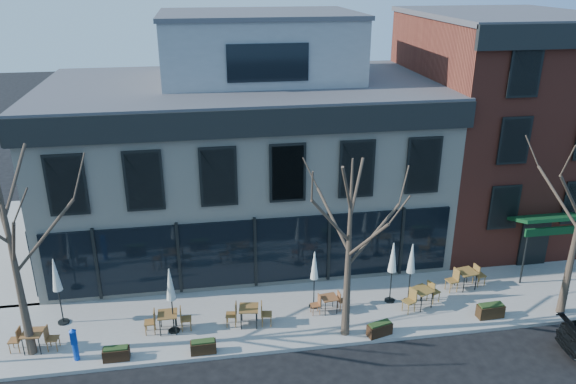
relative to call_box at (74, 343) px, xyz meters
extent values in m
plane|color=black|center=(6.83, 3.87, -0.85)|extent=(120.00, 120.00, 0.00)
cube|color=gray|center=(10.08, 1.72, -0.77)|extent=(33.50, 4.70, 0.15)
cube|color=gray|center=(-4.42, 9.87, -0.77)|extent=(4.50, 12.00, 0.15)
cube|color=beige|center=(6.83, 8.87, 3.15)|extent=(18.00, 10.00, 8.00)
cube|color=#47474C|center=(6.83, 8.87, 7.20)|extent=(18.30, 10.30, 0.30)
cube|color=black|center=(6.83, 3.75, 6.70)|extent=(18.30, 0.25, 1.10)
cube|color=black|center=(-2.29, 8.87, 6.70)|extent=(0.25, 10.30, 1.10)
cube|color=black|center=(6.83, 3.81, 1.05)|extent=(17.20, 0.12, 3.00)
cube|color=black|center=(-2.23, 7.87, 1.05)|extent=(0.12, 7.50, 3.00)
cube|color=gray|center=(7.83, 9.87, 8.75)|extent=(9.00, 6.50, 3.00)
cube|color=brown|center=(19.83, 8.87, 4.65)|extent=(8.00, 10.00, 11.00)
cube|color=#47474C|center=(19.83, 8.87, 10.20)|extent=(8.20, 10.20, 0.25)
cube|color=black|center=(19.83, 3.75, 9.75)|extent=(8.20, 0.25, 1.00)
cube|color=#0C3618|center=(19.83, 3.02, 2.05)|extent=(3.20, 1.66, 0.67)
cube|color=black|center=(19.83, 3.82, 0.40)|extent=(1.40, 0.10, 2.50)
cone|color=#382B21|center=(-1.67, 0.67, 3.26)|extent=(0.34, 0.34, 7.92)
cylinder|color=#382B21|center=(-0.60, 0.86, 3.83)|extent=(2.23, 0.50, 2.48)
cylinder|color=#382B21|center=(-2.12, 1.64, 4.29)|extent=(1.03, 2.05, 2.14)
cylinder|color=#382B21|center=(-1.22, -0.29, 4.20)|extent=(1.03, 2.04, 2.28)
cone|color=#382B21|center=(9.83, -0.03, 2.82)|extent=(0.34, 0.34, 7.04)
cylinder|color=#382B21|center=(10.78, 0.14, 3.33)|extent=(2.00, 0.46, 2.21)
cylinder|color=#382B21|center=(9.43, 0.83, 3.74)|extent=(0.93, 1.84, 1.91)
cylinder|color=#382B21|center=(9.08, -0.30, 4.19)|extent=(1.61, 0.68, 1.97)
cylinder|color=#382B21|center=(10.23, -0.89, 3.66)|extent=(0.93, 1.83, 2.03)
cylinder|color=#382B21|center=(18.41, 0.88, 4.02)|extent=(0.98, 1.94, 2.03)
cylinder|color=#382B21|center=(18.04, -0.32, 4.50)|extent=(1.71, 0.71, 2.09)
cylinder|color=#0D39AB|center=(0.00, 0.00, -0.35)|extent=(0.20, 0.20, 0.70)
cube|color=#0D39AB|center=(0.00, 0.00, 0.26)|extent=(0.25, 0.22, 0.50)
cone|color=#0D39AB|center=(0.00, 0.00, 0.56)|extent=(0.26, 0.26, 0.12)
cube|color=brown|center=(-1.60, 0.81, 0.05)|extent=(0.78, 0.78, 0.04)
cylinder|color=black|center=(-1.91, 0.55, -0.33)|extent=(0.04, 0.04, 0.74)
cylinder|color=black|center=(-1.34, 0.50, -0.33)|extent=(0.04, 0.04, 0.74)
cylinder|color=black|center=(-1.86, 1.12, -0.33)|extent=(0.04, 0.04, 0.74)
cylinder|color=black|center=(-1.29, 1.07, -0.33)|extent=(0.04, 0.04, 0.74)
cube|color=brown|center=(3.18, 1.21, 0.06)|extent=(0.73, 0.73, 0.04)
cylinder|color=black|center=(2.89, 0.91, -0.32)|extent=(0.04, 0.04, 0.75)
cylinder|color=black|center=(3.47, 0.92, -0.32)|extent=(0.04, 0.04, 0.75)
cylinder|color=black|center=(2.88, 1.50, -0.32)|extent=(0.04, 0.04, 0.75)
cylinder|color=black|center=(3.47, 1.50, -0.32)|extent=(0.04, 0.04, 0.75)
cube|color=brown|center=(6.27, 1.11, 0.07)|extent=(0.83, 0.83, 0.04)
cylinder|color=black|center=(5.94, 0.86, -0.32)|extent=(0.04, 0.04, 0.76)
cylinder|color=black|center=(6.52, 0.78, -0.32)|extent=(0.04, 0.04, 0.76)
cylinder|color=black|center=(6.02, 1.44, -0.32)|extent=(0.04, 0.04, 0.76)
cylinder|color=black|center=(6.60, 1.36, -0.32)|extent=(0.04, 0.04, 0.76)
cube|color=brown|center=(9.56, 1.51, -0.04)|extent=(0.69, 0.69, 0.04)
cylinder|color=black|center=(9.34, 1.24, -0.38)|extent=(0.04, 0.04, 0.65)
cylinder|color=black|center=(9.84, 1.29, -0.38)|extent=(0.04, 0.04, 0.65)
cylinder|color=black|center=(9.28, 1.73, -0.38)|extent=(0.04, 0.04, 0.65)
cylinder|color=black|center=(9.78, 1.79, -0.38)|extent=(0.04, 0.04, 0.65)
cube|color=brown|center=(13.38, 1.26, 0.08)|extent=(0.98, 0.98, 0.04)
cylinder|color=black|center=(13.22, 0.86, -0.31)|extent=(0.04, 0.04, 0.77)
cylinder|color=black|center=(13.78, 1.10, -0.31)|extent=(0.04, 0.04, 0.77)
cylinder|color=black|center=(12.99, 1.41, -0.31)|extent=(0.04, 0.04, 0.77)
cylinder|color=black|center=(13.54, 1.65, -0.31)|extent=(0.04, 0.04, 0.77)
cube|color=brown|center=(15.83, 2.33, 0.10)|extent=(0.89, 0.89, 0.04)
cylinder|color=black|center=(15.59, 1.98, -0.30)|extent=(0.04, 0.04, 0.79)
cylinder|color=black|center=(16.19, 2.09, -0.30)|extent=(0.04, 0.04, 0.79)
cylinder|color=black|center=(15.48, 2.58, -0.30)|extent=(0.04, 0.04, 0.79)
cylinder|color=black|center=(16.08, 2.69, -0.30)|extent=(0.04, 0.04, 0.79)
cylinder|color=black|center=(-0.93, 2.42, -0.67)|extent=(0.45, 0.45, 0.06)
cylinder|color=black|center=(-0.93, 2.42, 0.43)|extent=(0.05, 0.05, 2.26)
cone|color=beige|center=(-0.93, 2.42, 1.46)|extent=(0.37, 0.37, 1.34)
cylinder|color=black|center=(3.38, 1.15, -0.67)|extent=(0.44, 0.44, 0.06)
cylinder|color=black|center=(3.38, 1.15, 0.40)|extent=(0.05, 0.05, 2.19)
cone|color=#B9BEB0|center=(3.38, 1.15, 1.39)|extent=(0.36, 0.36, 1.29)
cylinder|color=black|center=(9.02, 1.95, -0.67)|extent=(0.41, 0.41, 0.06)
cylinder|color=black|center=(9.02, 1.95, 0.32)|extent=(0.05, 0.05, 2.03)
cone|color=silver|center=(9.02, 1.95, 1.24)|extent=(0.33, 0.33, 1.20)
cylinder|color=black|center=(12.25, 1.85, -0.67)|extent=(0.43, 0.43, 0.06)
cylinder|color=black|center=(12.25, 1.85, 0.39)|extent=(0.05, 0.05, 2.17)
cone|color=silver|center=(12.25, 1.85, 1.37)|extent=(0.35, 0.35, 1.28)
cylinder|color=black|center=(12.98, 1.67, -0.67)|extent=(0.43, 0.43, 0.06)
cylinder|color=black|center=(12.98, 1.67, 0.38)|extent=(0.05, 0.05, 2.16)
cone|color=beige|center=(12.98, 1.67, 1.36)|extent=(0.35, 0.35, 1.28)
cube|color=black|center=(1.41, -0.23, -0.47)|extent=(0.93, 0.37, 0.46)
cube|color=#1E3314|center=(1.41, -0.23, -0.22)|extent=(0.83, 0.30, 0.07)
cube|color=#322010|center=(4.47, -0.33, -0.47)|extent=(0.93, 0.39, 0.46)
cube|color=#1E3314|center=(4.47, -0.33, -0.22)|extent=(0.84, 0.31, 0.07)
cube|color=black|center=(11.10, -0.33, -0.46)|extent=(1.02, 0.63, 0.48)
cube|color=#1E3314|center=(11.10, -0.33, -0.20)|extent=(0.91, 0.53, 0.08)
cube|color=black|center=(15.83, 0.10, -0.43)|extent=(1.08, 0.46, 0.53)
cube|color=#1E3314|center=(15.83, 0.10, -0.15)|extent=(0.97, 0.38, 0.08)
camera|label=1|loc=(4.81, -17.35, 12.29)|focal=35.00mm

